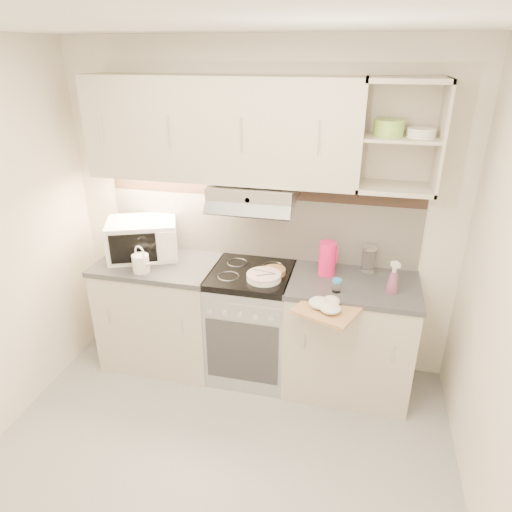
{
  "coord_description": "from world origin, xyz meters",
  "views": [
    {
      "loc": [
        0.73,
        -1.84,
        2.4
      ],
      "look_at": [
        0.07,
        0.95,
        1.1
      ],
      "focal_mm": 32.0,
      "sensor_mm": 36.0,
      "label": 1
    }
  ],
  "objects_px": {
    "microwave": "(142,239)",
    "spray_bottle": "(393,279)",
    "electric_range": "(251,323)",
    "cutting_board": "(328,309)",
    "plate_stack": "(264,277)",
    "pink_pitcher": "(327,258)",
    "glass_jar": "(368,259)",
    "watering_can": "(141,263)"
  },
  "relations": [
    {
      "from": "plate_stack",
      "to": "glass_jar",
      "type": "xyz_separation_m",
      "value": [
        0.72,
        0.31,
        0.08
      ]
    },
    {
      "from": "glass_jar",
      "to": "cutting_board",
      "type": "bearing_deg",
      "value": -112.81
    },
    {
      "from": "electric_range",
      "to": "cutting_board",
      "type": "bearing_deg",
      "value": -30.98
    },
    {
      "from": "watering_can",
      "to": "spray_bottle",
      "type": "bearing_deg",
      "value": 28.4
    },
    {
      "from": "microwave",
      "to": "pink_pitcher",
      "type": "bearing_deg",
      "value": -22.07
    },
    {
      "from": "spray_bottle",
      "to": "cutting_board",
      "type": "relative_size",
      "value": 0.64
    },
    {
      "from": "pink_pitcher",
      "to": "spray_bottle",
      "type": "distance_m",
      "value": 0.49
    },
    {
      "from": "watering_can",
      "to": "spray_bottle",
      "type": "height_order",
      "value": "spray_bottle"
    },
    {
      "from": "plate_stack",
      "to": "pink_pitcher",
      "type": "distance_m",
      "value": 0.48
    },
    {
      "from": "electric_range",
      "to": "microwave",
      "type": "bearing_deg",
      "value": 175.0
    },
    {
      "from": "plate_stack",
      "to": "microwave",
      "type": "bearing_deg",
      "value": 169.71
    },
    {
      "from": "watering_can",
      "to": "electric_range",
      "type": "bearing_deg",
      "value": 38.29
    },
    {
      "from": "plate_stack",
      "to": "spray_bottle",
      "type": "height_order",
      "value": "spray_bottle"
    },
    {
      "from": "watering_can",
      "to": "pink_pitcher",
      "type": "distance_m",
      "value": 1.36
    },
    {
      "from": "plate_stack",
      "to": "cutting_board",
      "type": "xyz_separation_m",
      "value": [
        0.48,
        -0.25,
        -0.05
      ]
    },
    {
      "from": "electric_range",
      "to": "microwave",
      "type": "relative_size",
      "value": 1.43
    },
    {
      "from": "pink_pitcher",
      "to": "spray_bottle",
      "type": "xyz_separation_m",
      "value": [
        0.46,
        -0.16,
        -0.03
      ]
    },
    {
      "from": "microwave",
      "to": "spray_bottle",
      "type": "bearing_deg",
      "value": -26.89
    },
    {
      "from": "pink_pitcher",
      "to": "watering_can",
      "type": "bearing_deg",
      "value": 178.42
    },
    {
      "from": "watering_can",
      "to": "cutting_board",
      "type": "relative_size",
      "value": 0.62
    },
    {
      "from": "microwave",
      "to": "cutting_board",
      "type": "relative_size",
      "value": 1.69
    },
    {
      "from": "pink_pitcher",
      "to": "cutting_board",
      "type": "relative_size",
      "value": 0.67
    },
    {
      "from": "microwave",
      "to": "cutting_board",
      "type": "bearing_deg",
      "value": -38.67
    },
    {
      "from": "cutting_board",
      "to": "pink_pitcher",
      "type": "bearing_deg",
      "value": 118.54
    },
    {
      "from": "watering_can",
      "to": "plate_stack",
      "type": "xyz_separation_m",
      "value": [
        0.9,
        0.08,
        -0.05
      ]
    },
    {
      "from": "microwave",
      "to": "pink_pitcher",
      "type": "distance_m",
      "value": 1.45
    },
    {
      "from": "plate_stack",
      "to": "cutting_board",
      "type": "relative_size",
      "value": 0.67
    },
    {
      "from": "microwave",
      "to": "spray_bottle",
      "type": "xyz_separation_m",
      "value": [
        1.9,
        -0.15,
        -0.05
      ]
    },
    {
      "from": "electric_range",
      "to": "spray_bottle",
      "type": "bearing_deg",
      "value": -4.15
    },
    {
      "from": "electric_range",
      "to": "watering_can",
      "type": "distance_m",
      "value": 0.96
    },
    {
      "from": "electric_range",
      "to": "pink_pitcher",
      "type": "relative_size",
      "value": 3.61
    },
    {
      "from": "glass_jar",
      "to": "spray_bottle",
      "type": "relative_size",
      "value": 0.83
    },
    {
      "from": "microwave",
      "to": "spray_bottle",
      "type": "relative_size",
      "value": 2.65
    },
    {
      "from": "watering_can",
      "to": "cutting_board",
      "type": "xyz_separation_m",
      "value": [
        1.38,
        -0.17,
        -0.1
      ]
    },
    {
      "from": "pink_pitcher",
      "to": "cutting_board",
      "type": "xyz_separation_m",
      "value": [
        0.05,
        -0.45,
        -0.15
      ]
    },
    {
      "from": "spray_bottle",
      "to": "electric_range",
      "type": "bearing_deg",
      "value": 152.76
    },
    {
      "from": "electric_range",
      "to": "spray_bottle",
      "type": "distance_m",
      "value": 1.14
    },
    {
      "from": "pink_pitcher",
      "to": "electric_range",
      "type": "bearing_deg",
      "value": 175.6
    },
    {
      "from": "electric_range",
      "to": "pink_pitcher",
      "type": "xyz_separation_m",
      "value": [
        0.55,
        0.09,
        0.57
      ]
    },
    {
      "from": "watering_can",
      "to": "pink_pitcher",
      "type": "xyz_separation_m",
      "value": [
        1.33,
        0.28,
        0.05
      ]
    },
    {
      "from": "electric_range",
      "to": "spray_bottle",
      "type": "xyz_separation_m",
      "value": [
        1.0,
        -0.07,
        0.54
      ]
    },
    {
      "from": "electric_range",
      "to": "glass_jar",
      "type": "xyz_separation_m",
      "value": [
        0.84,
        0.2,
        0.55
      ]
    }
  ]
}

